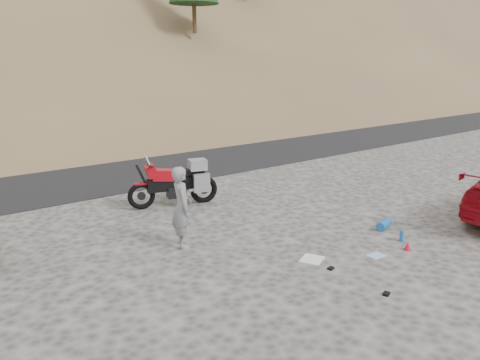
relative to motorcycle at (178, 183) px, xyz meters
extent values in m
plane|color=#413E3C|center=(-0.19, -3.62, -0.61)|extent=(140.00, 140.00, 0.00)
cube|color=black|center=(-0.19, 5.38, -0.61)|extent=(120.00, 7.00, 0.05)
cylinder|color=#342113|center=(7.81, 11.38, 5.34)|extent=(0.22, 0.22, 1.82)
torus|color=black|center=(-0.91, 0.26, -0.25)|extent=(0.71, 0.32, 0.70)
cylinder|color=black|center=(-0.91, 0.26, -0.25)|extent=(0.22, 0.12, 0.21)
torus|color=black|center=(0.68, -0.19, -0.25)|extent=(0.76, 0.35, 0.75)
cylinder|color=black|center=(0.68, -0.19, -0.25)|extent=(0.25, 0.15, 0.23)
cylinder|color=black|center=(-0.83, 0.24, 0.14)|extent=(0.40, 0.17, 0.87)
cylinder|color=black|center=(-0.68, 0.20, 0.55)|extent=(0.23, 0.65, 0.05)
cube|color=black|center=(-0.14, 0.04, -0.02)|extent=(1.30, 0.60, 0.32)
cube|color=black|center=(-0.04, 0.01, -0.23)|extent=(0.55, 0.44, 0.30)
cube|color=#9B0811|center=(-0.38, 0.11, 0.25)|extent=(0.63, 0.46, 0.33)
cube|color=#9B0811|center=(-0.65, 0.19, 0.38)|extent=(0.41, 0.44, 0.38)
cube|color=silver|center=(-0.73, 0.21, 0.65)|extent=(0.21, 0.34, 0.27)
cube|color=black|center=(0.12, -0.03, 0.27)|extent=(0.63, 0.39, 0.13)
cube|color=black|center=(0.51, -0.14, 0.23)|extent=(0.41, 0.29, 0.11)
cube|color=silver|center=(0.47, -0.42, 0.01)|extent=(0.45, 0.24, 0.48)
cube|color=silver|center=(0.62, 0.11, 0.01)|extent=(0.45, 0.24, 0.48)
cube|color=gray|center=(0.53, -0.15, 0.44)|extent=(0.53, 0.47, 0.28)
cube|color=#9B0811|center=(-0.91, 0.26, 0.07)|extent=(0.34, 0.21, 0.04)
cylinder|color=black|center=(-0.04, -0.19, -0.41)|extent=(0.09, 0.22, 0.39)
cylinder|color=silver|center=(0.43, -0.28, -0.18)|extent=(0.49, 0.23, 0.14)
imported|color=gray|center=(-1.33, -2.47, -0.61)|extent=(0.58, 0.71, 1.67)
cube|color=white|center=(0.28, -4.57, -0.60)|extent=(0.57, 0.54, 0.01)
cylinder|color=#1B5CA6|center=(2.80, -4.37, -0.50)|extent=(0.55, 0.35, 0.21)
cylinder|color=#1B5CA6|center=(2.45, -5.05, -0.49)|extent=(0.09, 0.09, 0.23)
cone|color=red|center=(2.14, -5.41, -0.52)|extent=(0.14, 0.14, 0.17)
cube|color=black|center=(0.24, -5.07, -0.59)|extent=(0.14, 0.12, 0.04)
cube|color=black|center=(0.23, -6.28, -0.58)|extent=(0.15, 0.13, 0.04)
cube|color=#94C1E4|center=(1.40, -5.21, -0.60)|extent=(0.35, 0.26, 0.01)
camera|label=1|loc=(-5.86, -10.29, 3.11)|focal=35.00mm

